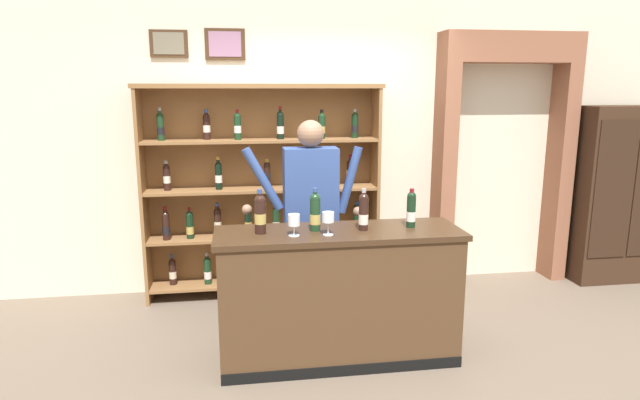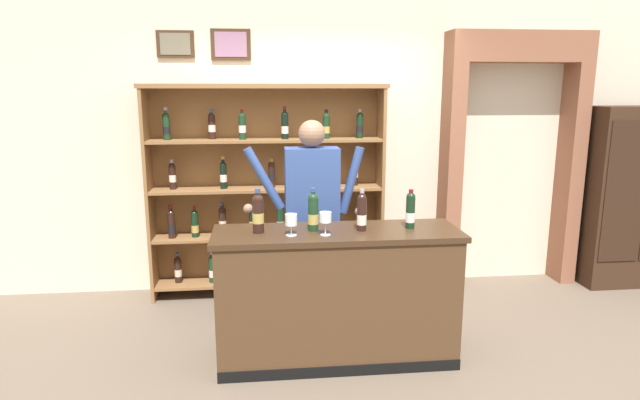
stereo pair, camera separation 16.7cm
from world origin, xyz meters
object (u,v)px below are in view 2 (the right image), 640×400
(side_cabinet, at_px, (629,197))
(tasting_bottle_chianti, at_px, (362,212))
(tasting_bottle_super_tuscan, at_px, (258,213))
(tasting_bottle_rosso, at_px, (410,210))
(shopkeeper, at_px, (312,202))
(wine_glass_right, at_px, (291,221))
(tasting_bottle_bianco, at_px, (313,212))
(wine_glass_spare, at_px, (325,219))
(tasting_counter, at_px, (337,296))
(wine_shelf, at_px, (267,186))

(side_cabinet, relative_size, tasting_bottle_chianti, 6.00)
(tasting_bottle_super_tuscan, bearing_deg, tasting_bottle_rosso, 0.50)
(shopkeeper, distance_m, wine_glass_right, 0.71)
(tasting_bottle_bianco, xyz_separation_m, wine_glass_right, (-0.16, -0.11, -0.03))
(tasting_bottle_rosso, relative_size, wine_glass_spare, 1.75)
(tasting_counter, bearing_deg, tasting_bottle_bianco, 171.08)
(wine_glass_right, bearing_deg, tasting_counter, 15.12)
(side_cabinet, height_order, shopkeeper, side_cabinet)
(tasting_bottle_super_tuscan, distance_m, tasting_bottle_chianti, 0.72)
(wine_glass_spare, bearing_deg, tasting_bottle_rosso, 11.07)
(shopkeeper, bearing_deg, tasting_bottle_bianco, -94.22)
(wine_shelf, bearing_deg, tasting_bottle_chianti, -65.26)
(shopkeeper, xyz_separation_m, tasting_bottle_chianti, (0.30, -0.60, 0.05))
(side_cabinet, xyz_separation_m, wine_glass_right, (-3.44, -1.35, 0.18))
(tasting_counter, relative_size, tasting_bottle_rosso, 6.18)
(tasting_bottle_chianti, relative_size, wine_glass_spare, 1.85)
(wine_shelf, relative_size, shopkeeper, 1.30)
(tasting_bottle_bianco, height_order, wine_glass_spare, tasting_bottle_bianco)
(tasting_bottle_bianco, xyz_separation_m, tasting_bottle_chianti, (0.34, -0.04, -0.00))
(side_cabinet, relative_size, tasting_counter, 1.02)
(side_cabinet, bearing_deg, tasting_bottle_rosso, -154.33)
(tasting_bottle_bianco, distance_m, tasting_bottle_rosso, 0.69)
(wine_shelf, height_order, side_cabinet, wine_shelf)
(tasting_bottle_bianco, xyz_separation_m, tasting_bottle_rosso, (0.69, -0.01, -0.01))
(tasting_bottle_chianti, bearing_deg, tasting_counter, 176.15)
(wine_glass_right, bearing_deg, tasting_bottle_rosso, 7.07)
(wine_glass_right, bearing_deg, side_cabinet, 21.41)
(tasting_bottle_chianti, distance_m, tasting_bottle_rosso, 0.36)
(tasting_bottle_rosso, bearing_deg, wine_glass_spare, -168.93)
(wine_glass_spare, distance_m, wine_glass_right, 0.23)
(tasting_bottle_super_tuscan, distance_m, wine_glass_spare, 0.47)
(tasting_counter, distance_m, wine_glass_spare, 0.62)
(wine_shelf, height_order, tasting_bottle_super_tuscan, wine_shelf)
(tasting_bottle_super_tuscan, bearing_deg, side_cabinet, 18.88)
(tasting_counter, relative_size, wine_glass_right, 11.65)
(tasting_bottle_bianco, relative_size, tasting_bottle_chianti, 1.02)
(shopkeeper, xyz_separation_m, tasting_bottle_super_tuscan, (-0.42, -0.58, 0.06))
(shopkeeper, relative_size, wine_glass_spare, 10.62)
(tasting_bottle_rosso, bearing_deg, wine_shelf, 126.15)
(wine_shelf, relative_size, side_cabinet, 1.24)
(wine_glass_spare, bearing_deg, tasting_bottle_super_tuscan, 166.06)
(tasting_bottle_chianti, bearing_deg, tasting_bottle_super_tuscan, 178.43)
(shopkeeper, relative_size, tasting_bottle_bianco, 5.62)
(tasting_counter, relative_size, wine_glass_spare, 10.82)
(wine_shelf, height_order, tasting_bottle_bianco, wine_shelf)
(tasting_counter, distance_m, tasting_bottle_rosso, 0.81)
(tasting_bottle_bianco, bearing_deg, wine_glass_right, -144.63)
(tasting_bottle_chianti, bearing_deg, tasting_bottle_bianco, 173.64)
(wine_shelf, distance_m, wine_glass_right, 1.48)
(shopkeeper, height_order, tasting_bottle_super_tuscan, shopkeeper)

